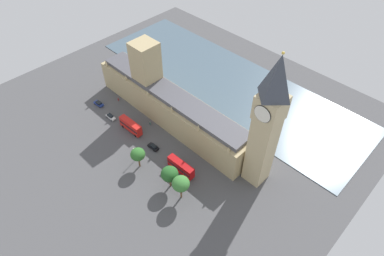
{
  "coord_description": "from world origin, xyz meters",
  "views": [
    {
      "loc": [
        59.39,
        71.8,
        90.46
      ],
      "look_at": [
        1.0,
        14.26,
        7.27
      ],
      "focal_mm": 30.44,
      "sensor_mm": 36.0,
      "label": 1
    }
  ],
  "objects_px": {
    "plane_tree_near_tower": "(138,154)",
    "plane_tree_kerbside": "(181,184)",
    "pedestrian_trailing": "(118,99)",
    "car_white_far_end": "(111,117)",
    "car_black_opposite_hall": "(153,147)",
    "pedestrian_leading": "(150,123)",
    "parliament_building": "(167,102)",
    "plane_tree_midblock": "(170,174)",
    "clock_tower": "(267,124)",
    "double_decker_bus_under_trees": "(131,126)",
    "double_decker_bus_by_river_gate": "(181,167)",
    "street_lamp_slot_10": "(134,152)",
    "car_blue_corner": "(99,103)"
  },
  "relations": [
    {
      "from": "car_blue_corner",
      "to": "plane_tree_midblock",
      "type": "bearing_deg",
      "value": -102.37
    },
    {
      "from": "car_white_far_end",
      "to": "street_lamp_slot_10",
      "type": "height_order",
      "value": "street_lamp_slot_10"
    },
    {
      "from": "parliament_building",
      "to": "double_decker_bus_by_river_gate",
      "type": "xyz_separation_m",
      "value": [
        15.57,
        23.48,
        -5.28
      ]
    },
    {
      "from": "car_blue_corner",
      "to": "plane_tree_near_tower",
      "type": "xyz_separation_m",
      "value": [
        8.37,
        37.41,
        5.4
      ]
    },
    {
      "from": "car_white_far_end",
      "to": "plane_tree_midblock",
      "type": "distance_m",
      "value": 41.65
    },
    {
      "from": "pedestrian_trailing",
      "to": "clock_tower",
      "type": "bearing_deg",
      "value": 87.6
    },
    {
      "from": "plane_tree_midblock",
      "to": "plane_tree_kerbside",
      "type": "relative_size",
      "value": 0.91
    },
    {
      "from": "clock_tower",
      "to": "pedestrian_leading",
      "type": "bearing_deg",
      "value": -78.92
    },
    {
      "from": "car_blue_corner",
      "to": "pedestrian_leading",
      "type": "xyz_separation_m",
      "value": [
        -7.53,
        24.2,
        -0.16
      ]
    },
    {
      "from": "car_black_opposite_hall",
      "to": "pedestrian_trailing",
      "type": "bearing_deg",
      "value": 73.9
    },
    {
      "from": "car_black_opposite_hall",
      "to": "pedestrian_trailing",
      "type": "relative_size",
      "value": 2.83
    },
    {
      "from": "car_blue_corner",
      "to": "street_lamp_slot_10",
      "type": "bearing_deg",
      "value": -107.83
    },
    {
      "from": "clock_tower",
      "to": "double_decker_bus_under_trees",
      "type": "height_order",
      "value": "clock_tower"
    },
    {
      "from": "parliament_building",
      "to": "car_white_far_end",
      "type": "bearing_deg",
      "value": -43.09
    },
    {
      "from": "parliament_building",
      "to": "car_blue_corner",
      "type": "bearing_deg",
      "value": -58.92
    },
    {
      "from": "plane_tree_near_tower",
      "to": "car_blue_corner",
      "type": "bearing_deg",
      "value": -102.61
    },
    {
      "from": "clock_tower",
      "to": "plane_tree_kerbside",
      "type": "relative_size",
      "value": 5.01
    },
    {
      "from": "street_lamp_slot_10",
      "to": "car_blue_corner",
      "type": "bearing_deg",
      "value": -102.66
    },
    {
      "from": "plane_tree_midblock",
      "to": "street_lamp_slot_10",
      "type": "bearing_deg",
      "value": -85.88
    },
    {
      "from": "plane_tree_near_tower",
      "to": "plane_tree_kerbside",
      "type": "relative_size",
      "value": 0.87
    },
    {
      "from": "pedestrian_leading",
      "to": "plane_tree_near_tower",
      "type": "distance_m",
      "value": 21.41
    },
    {
      "from": "parliament_building",
      "to": "plane_tree_kerbside",
      "type": "xyz_separation_m",
      "value": [
        22.61,
        30.86,
        -0.55
      ]
    },
    {
      "from": "clock_tower",
      "to": "car_white_far_end",
      "type": "distance_m",
      "value": 65.86
    },
    {
      "from": "car_black_opposite_hall",
      "to": "plane_tree_near_tower",
      "type": "xyz_separation_m",
      "value": [
        8.7,
        2.83,
        5.4
      ]
    },
    {
      "from": "car_black_opposite_hall",
      "to": "double_decker_bus_under_trees",
      "type": "bearing_deg",
      "value": 86.68
    },
    {
      "from": "car_white_far_end",
      "to": "pedestrian_leading",
      "type": "distance_m",
      "value": 16.54
    },
    {
      "from": "plane_tree_kerbside",
      "to": "plane_tree_midblock",
      "type": "bearing_deg",
      "value": -94.98
    },
    {
      "from": "car_blue_corner",
      "to": "double_decker_bus_under_trees",
      "type": "distance_m",
      "value": 21.62
    },
    {
      "from": "clock_tower",
      "to": "car_blue_corner",
      "type": "height_order",
      "value": "clock_tower"
    },
    {
      "from": "pedestrian_trailing",
      "to": "plane_tree_kerbside",
      "type": "bearing_deg",
      "value": 64.81
    },
    {
      "from": "parliament_building",
      "to": "plane_tree_midblock",
      "type": "distance_m",
      "value": 33.52
    },
    {
      "from": "parliament_building",
      "to": "car_black_opposite_hall",
      "type": "relative_size",
      "value": 16.51
    },
    {
      "from": "pedestrian_trailing",
      "to": "plane_tree_kerbside",
      "type": "relative_size",
      "value": 0.16
    },
    {
      "from": "plane_tree_near_tower",
      "to": "street_lamp_slot_10",
      "type": "height_order",
      "value": "plane_tree_near_tower"
    },
    {
      "from": "clock_tower",
      "to": "car_white_far_end",
      "type": "relative_size",
      "value": 10.73
    },
    {
      "from": "double_decker_bus_by_river_gate",
      "to": "street_lamp_slot_10",
      "type": "distance_m",
      "value": 17.21
    },
    {
      "from": "parliament_building",
      "to": "double_decker_bus_under_trees",
      "type": "distance_m",
      "value": 16.77
    },
    {
      "from": "double_decker_bus_by_river_gate",
      "to": "plane_tree_near_tower",
      "type": "relative_size",
      "value": 1.25
    },
    {
      "from": "double_decker_bus_under_trees",
      "to": "plane_tree_midblock",
      "type": "bearing_deg",
      "value": 74.83
    },
    {
      "from": "pedestrian_leading",
      "to": "plane_tree_midblock",
      "type": "xyz_separation_m",
      "value": [
        13.99,
        26.92,
        5.72
      ]
    },
    {
      "from": "car_white_far_end",
      "to": "pedestrian_trailing",
      "type": "xyz_separation_m",
      "value": [
        -8.69,
        -6.71,
        -0.18
      ]
    },
    {
      "from": "double_decker_bus_under_trees",
      "to": "plane_tree_midblock",
      "type": "height_order",
      "value": "plane_tree_midblock"
    },
    {
      "from": "pedestrian_trailing",
      "to": "car_white_far_end",
      "type": "bearing_deg",
      "value": 27.6
    },
    {
      "from": "double_decker_bus_by_river_gate",
      "to": "plane_tree_kerbside",
      "type": "bearing_deg",
      "value": 44.02
    },
    {
      "from": "double_decker_bus_under_trees",
      "to": "street_lamp_slot_10",
      "type": "distance_m",
      "value": 15.07
    },
    {
      "from": "pedestrian_trailing",
      "to": "double_decker_bus_under_trees",
      "type": "bearing_deg",
      "value": 58.51
    },
    {
      "from": "car_blue_corner",
      "to": "plane_tree_midblock",
      "type": "xyz_separation_m",
      "value": [
        6.46,
        51.12,
        5.56
      ]
    },
    {
      "from": "double_decker_bus_under_trees",
      "to": "double_decker_bus_by_river_gate",
      "type": "bearing_deg",
      "value": 87.25
    },
    {
      "from": "parliament_building",
      "to": "plane_tree_near_tower",
      "type": "xyz_separation_m",
      "value": [
        24.02,
        11.44,
        -1.62
      ]
    },
    {
      "from": "car_black_opposite_hall",
      "to": "pedestrian_leading",
      "type": "relative_size",
      "value": 2.75
    }
  ]
}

